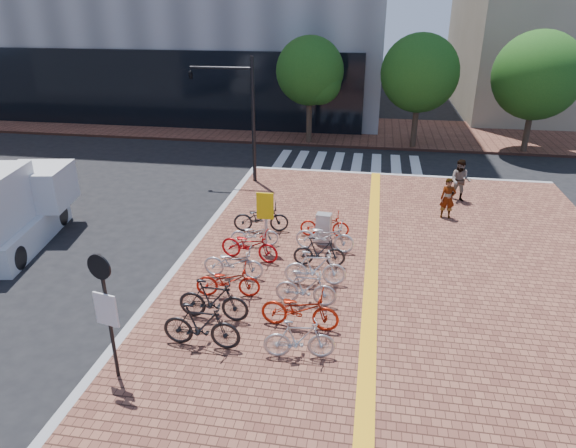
% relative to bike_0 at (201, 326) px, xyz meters
% --- Properties ---
extents(ground, '(120.00, 120.00, 0.00)m').
position_rel_bike_0_xyz_m(ground, '(1.90, 2.37, -0.72)').
color(ground, black).
rests_on(ground, ground).
extents(kerb_west, '(0.25, 34.00, 0.15)m').
position_rel_bike_0_xyz_m(kerb_west, '(-2.10, -2.63, -0.65)').
color(kerb_west, gray).
rests_on(kerb_west, ground).
extents(kerb_north, '(14.00, 0.25, 0.15)m').
position_rel_bike_0_xyz_m(kerb_north, '(4.90, 14.37, -0.65)').
color(kerb_north, gray).
rests_on(kerb_north, ground).
extents(far_sidewalk, '(70.00, 8.00, 0.15)m').
position_rel_bike_0_xyz_m(far_sidewalk, '(1.90, 23.37, -0.65)').
color(far_sidewalk, brown).
rests_on(far_sidewalk, ground).
extents(crosswalk, '(7.50, 4.00, 0.01)m').
position_rel_bike_0_xyz_m(crosswalk, '(2.40, 16.37, -0.72)').
color(crosswalk, silver).
rests_on(crosswalk, ground).
extents(street_trees, '(16.20, 4.60, 6.35)m').
position_rel_bike_0_xyz_m(street_trees, '(6.95, 19.82, 3.38)').
color(street_trees, '#38281E').
rests_on(street_trees, far_sidewalk).
extents(bike_0, '(1.92, 0.58, 1.15)m').
position_rel_bike_0_xyz_m(bike_0, '(0.00, 0.00, 0.00)').
color(bike_0, black).
rests_on(bike_0, sidewalk).
extents(bike_1, '(1.89, 0.58, 1.13)m').
position_rel_bike_0_xyz_m(bike_1, '(-0.07, 1.17, -0.01)').
color(bike_1, black).
rests_on(bike_1, sidewalk).
extents(bike_2, '(1.86, 0.85, 0.94)m').
position_rel_bike_0_xyz_m(bike_2, '(-0.02, 2.33, -0.10)').
color(bike_2, '#9E160B').
rests_on(bike_2, sidewalk).
extents(bike_3, '(1.84, 0.66, 0.96)m').
position_rel_bike_0_xyz_m(bike_3, '(-0.15, 3.39, -0.09)').
color(bike_3, '#B1B1B6').
rests_on(bike_3, sidewalk).
extents(bike_4, '(2.03, 1.01, 1.02)m').
position_rel_bike_0_xyz_m(bike_4, '(0.05, 4.59, -0.06)').
color(bike_4, '#AD0C10').
rests_on(bike_4, sidewalk).
extents(bike_5, '(1.69, 0.84, 0.85)m').
position_rel_bike_0_xyz_m(bike_5, '(-0.03, 5.62, -0.15)').
color(bike_5, '#BBBBC0').
rests_on(bike_5, sidewalk).
extents(bike_6, '(2.04, 0.98, 1.03)m').
position_rel_bike_0_xyz_m(bike_6, '(-0.07, 6.82, -0.06)').
color(bike_6, black).
rests_on(bike_6, sidewalk).
extents(bike_7, '(1.70, 0.69, 0.99)m').
position_rel_bike_0_xyz_m(bike_7, '(2.34, -0.02, -0.08)').
color(bike_7, '#A7A8AC').
rests_on(bike_7, sidewalk).
extents(bike_8, '(2.02, 0.80, 1.04)m').
position_rel_bike_0_xyz_m(bike_8, '(2.17, 1.18, -0.05)').
color(bike_8, '#9D1E0B').
rests_on(bike_8, sidewalk).
extents(bike_9, '(1.69, 0.52, 1.01)m').
position_rel_bike_0_xyz_m(bike_9, '(2.18, 2.25, -0.07)').
color(bike_9, '#A3A2A7').
rests_on(bike_9, sidewalk).
extents(bike_10, '(1.83, 0.69, 1.08)m').
position_rel_bike_0_xyz_m(bike_10, '(2.29, 3.36, -0.04)').
color(bike_10, silver).
rests_on(bike_10, sidewalk).
extents(bike_11, '(1.63, 0.55, 0.97)m').
position_rel_bike_0_xyz_m(bike_11, '(2.28, 4.53, -0.09)').
color(bike_11, black).
rests_on(bike_11, sidewalk).
extents(bike_12, '(2.01, 0.85, 1.03)m').
position_rel_bike_0_xyz_m(bike_12, '(2.33, 5.65, -0.06)').
color(bike_12, silver).
rests_on(bike_12, sidewalk).
extents(bike_13, '(1.73, 0.67, 0.90)m').
position_rel_bike_0_xyz_m(bike_13, '(2.21, 6.76, -0.13)').
color(bike_13, '#B51A0C').
rests_on(bike_13, sidewalk).
extents(pedestrian_a, '(0.57, 0.38, 1.55)m').
position_rel_bike_0_xyz_m(pedestrian_a, '(6.60, 9.26, 0.20)').
color(pedestrian_a, gray).
rests_on(pedestrian_a, sidewalk).
extents(pedestrian_b, '(1.02, 0.91, 1.74)m').
position_rel_bike_0_xyz_m(pedestrian_b, '(7.30, 11.23, 0.30)').
color(pedestrian_b, '#484B5B').
rests_on(pedestrian_b, sidewalk).
extents(utility_box, '(0.53, 0.41, 1.08)m').
position_rel_bike_0_xyz_m(utility_box, '(2.23, 6.19, -0.04)').
color(utility_box, '#B7B7BC').
rests_on(utility_box, sidewalk).
extents(yellow_sign, '(0.55, 0.12, 2.04)m').
position_rel_bike_0_xyz_m(yellow_sign, '(0.43, 5.27, 0.84)').
color(yellow_sign, '#B7B7BC').
rests_on(yellow_sign, sidewalk).
extents(notice_sign, '(0.55, 0.18, 3.01)m').
position_rel_bike_0_xyz_m(notice_sign, '(-1.49, -1.36, 1.33)').
color(notice_sign, black).
rests_on(notice_sign, sidewalk).
extents(traffic_light_pole, '(2.95, 1.14, 5.50)m').
position_rel_bike_0_xyz_m(traffic_light_pole, '(-2.87, 12.34, 3.22)').
color(traffic_light_pole, black).
rests_on(traffic_light_pole, sidewalk).
extents(box_truck, '(2.98, 5.19, 2.83)m').
position_rel_bike_0_xyz_m(box_truck, '(-8.23, 4.45, 0.61)').
color(box_truck, silver).
rests_on(box_truck, ground).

